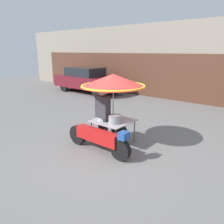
{
  "coord_description": "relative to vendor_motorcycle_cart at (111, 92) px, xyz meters",
  "views": [
    {
      "loc": [
        3.43,
        -3.92,
        2.56
      ],
      "look_at": [
        -0.22,
        0.47,
        0.94
      ],
      "focal_mm": 35.0,
      "sensor_mm": 36.0,
      "label": 1
    }
  ],
  "objects": [
    {
      "name": "ground_plane",
      "position": [
        0.22,
        -0.44,
        -1.51
      ],
      "size": [
        36.0,
        36.0,
        0.0
      ],
      "primitive_type": "plane",
      "color": "slate"
    },
    {
      "name": "parked_car",
      "position": [
        -6.24,
        5.13,
        -0.71
      ],
      "size": [
        4.64,
        1.7,
        1.54
      ],
      "color": "black",
      "rests_on": "ground"
    },
    {
      "name": "vendor_person",
      "position": [
        -0.19,
        -0.14,
        -0.61
      ],
      "size": [
        0.38,
        0.22,
        1.6
      ],
      "color": "#2D2D33",
      "rests_on": "ground"
    },
    {
      "name": "shopfront_building",
      "position": [
        0.22,
        7.5,
        0.47
      ],
      "size": [
        28.0,
        2.06,
        3.98
      ],
      "color": "gray",
      "rests_on": "ground"
    },
    {
      "name": "potted_plant",
      "position": [
        -9.16,
        5.65,
        -0.94
      ],
      "size": [
        0.71,
        0.71,
        0.95
      ],
      "color": "gray",
      "rests_on": "ground"
    },
    {
      "name": "vendor_motorcycle_cart",
      "position": [
        0.0,
        0.0,
        0.0
      ],
      "size": [
        2.06,
        1.74,
        1.97
      ],
      "color": "black",
      "rests_on": "ground"
    }
  ]
}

